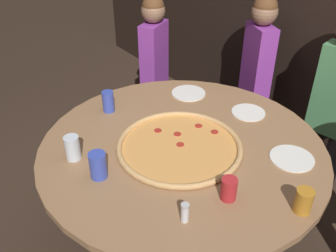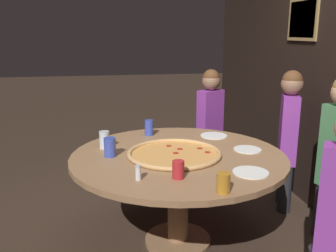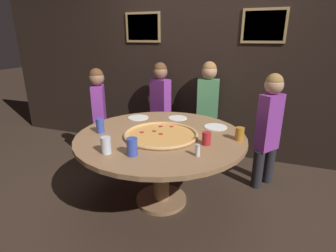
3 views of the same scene
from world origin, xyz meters
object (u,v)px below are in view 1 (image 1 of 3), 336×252
(drink_cup_front_edge, at_px, (73,148))
(white_plate_right_side, at_px, (292,158))
(white_plate_near_front, at_px, (248,112))
(dining_table, at_px, (182,162))
(white_plate_beside_cup, at_px, (188,93))
(diner_side_right, at_px, (257,67))
(drink_cup_near_right, at_px, (229,189))
(giant_pizza, at_px, (179,146))
(drink_cup_near_left, at_px, (98,165))
(drink_cup_far_right, at_px, (304,201))
(diner_far_left, at_px, (335,95))
(condiment_shaker, at_px, (185,212))
(drink_cup_centre_back, at_px, (108,102))
(diner_centre_back, at_px, (154,62))

(drink_cup_front_edge, xyz_separation_m, white_plate_right_side, (0.71, 0.93, -0.06))
(white_plate_near_front, bearing_deg, dining_table, -88.80)
(drink_cup_front_edge, bearing_deg, white_plate_beside_cup, 101.22)
(drink_cup_front_edge, xyz_separation_m, white_plate_beside_cup, (-0.19, 0.95, -0.06))
(dining_table, bearing_deg, drink_cup_front_edge, -114.98)
(drink_cup_front_edge, bearing_deg, dining_table, 65.02)
(white_plate_right_side, bearing_deg, diner_side_right, 141.03)
(white_plate_beside_cup, relative_size, diner_side_right, 0.18)
(drink_cup_near_right, bearing_deg, giant_pizza, 172.23)
(drink_cup_near_left, bearing_deg, white_plate_beside_cup, 113.70)
(drink_cup_far_right, bearing_deg, white_plate_right_side, 133.80)
(white_plate_near_front, height_order, diner_far_left, diner_far_left)
(drink_cup_front_edge, bearing_deg, condiment_shaker, 15.81)
(drink_cup_near_left, height_order, diner_far_left, diner_far_left)
(dining_table, bearing_deg, white_plate_beside_cup, 137.12)
(diner_far_left, bearing_deg, drink_cup_near_left, 72.31)
(drink_cup_far_right, xyz_separation_m, white_plate_beside_cup, (-1.16, 0.30, -0.06))
(giant_pizza, height_order, drink_cup_centre_back, drink_cup_centre_back)
(drink_cup_near_right, relative_size, white_plate_beside_cup, 0.49)
(diner_far_left, bearing_deg, drink_cup_near_right, 91.86)
(condiment_shaker, height_order, diner_centre_back, diner_centre_back)
(drink_cup_far_right, xyz_separation_m, diner_far_left, (-0.52, 1.07, -0.04))
(drink_cup_near_left, relative_size, condiment_shaker, 1.47)
(drink_cup_front_edge, relative_size, diner_side_right, 0.11)
(dining_table, relative_size, giant_pizza, 2.29)
(white_plate_near_front, height_order, diner_side_right, diner_side_right)
(drink_cup_centre_back, height_order, drink_cup_far_right, drink_cup_centre_back)
(giant_pizza, height_order, white_plate_beside_cup, giant_pizza)
(drink_cup_far_right, distance_m, diner_centre_back, 1.84)
(white_plate_near_front, distance_m, white_plate_beside_cup, 0.45)
(drink_cup_near_left, height_order, drink_cup_far_right, drink_cup_near_left)
(diner_centre_back, bearing_deg, drink_cup_near_left, -163.52)
(drink_cup_front_edge, bearing_deg, diner_far_left, 75.31)
(drink_cup_front_edge, height_order, white_plate_beside_cup, drink_cup_front_edge)
(drink_cup_front_edge, relative_size, drink_cup_near_left, 0.96)
(dining_table, xyz_separation_m, diner_far_left, (0.20, 1.19, 0.14))
(drink_cup_centre_back, xyz_separation_m, diner_far_left, (0.77, 1.34, -0.05))
(condiment_shaker, bearing_deg, giant_pizza, 144.15)
(dining_table, xyz_separation_m, drink_cup_far_right, (0.72, 0.12, 0.19))
(drink_cup_near_right, bearing_deg, white_plate_near_front, 126.11)
(drink_cup_centre_back, height_order, diner_far_left, diner_far_left)
(drink_cup_far_right, bearing_deg, diner_side_right, 139.25)
(diner_side_right, height_order, diner_centre_back, diner_side_right)
(dining_table, xyz_separation_m, drink_cup_centre_back, (-0.57, -0.15, 0.20))
(drink_cup_centre_back, distance_m, drink_cup_front_edge, 0.51)
(drink_cup_near_right, relative_size, diner_centre_back, 0.09)
(drink_cup_centre_back, relative_size, diner_far_left, 0.10)
(drink_cup_centre_back, distance_m, diner_centre_back, 0.87)
(drink_cup_centre_back, xyz_separation_m, white_plate_right_side, (1.03, 0.54, -0.07))
(drink_cup_centre_back, bearing_deg, white_plate_near_front, 51.45)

